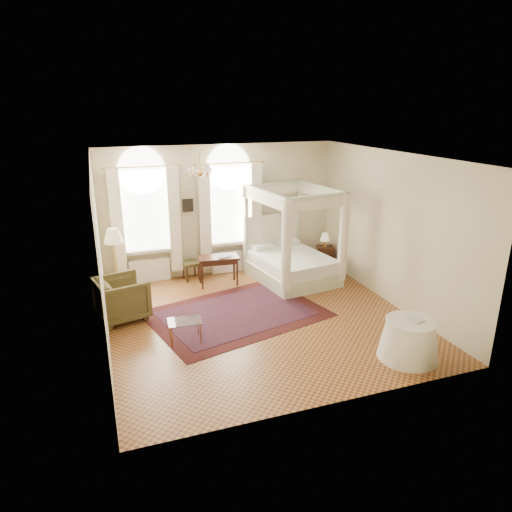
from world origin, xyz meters
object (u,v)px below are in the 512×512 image
(floor_lamp, at_px, (114,240))
(nightstand, at_px, (325,257))
(coffee_table, at_px, (185,323))
(canopy_bed, at_px, (292,260))
(stool, at_px, (191,265))
(armchair, at_px, (122,298))
(writing_desk, at_px, (218,261))
(side_table, at_px, (409,339))

(floor_lamp, bearing_deg, nightstand, 3.94)
(coffee_table, bearing_deg, nightstand, 32.74)
(nightstand, relative_size, floor_lamp, 0.36)
(canopy_bed, xyz_separation_m, coffee_table, (-3.15, -2.25, -0.15))
(nightstand, relative_size, stool, 1.27)
(floor_lamp, bearing_deg, stool, 20.68)
(canopy_bed, height_order, stool, canopy_bed)
(stool, bearing_deg, armchair, -135.94)
(canopy_bed, bearing_deg, stool, 160.36)
(armchair, bearing_deg, writing_desk, -77.34)
(nightstand, xyz_separation_m, coffee_table, (-4.35, -2.80, 0.08))
(canopy_bed, bearing_deg, nightstand, 24.58)
(nightstand, distance_m, stool, 3.62)
(nightstand, xyz_separation_m, floor_lamp, (-5.40, -0.37, 1.11))
(side_table, bearing_deg, coffee_table, 152.29)
(writing_desk, xyz_separation_m, floor_lamp, (-2.37, -0.11, 0.79))
(stool, bearing_deg, coffee_table, -103.56)
(canopy_bed, relative_size, armchair, 2.45)
(canopy_bed, distance_m, floor_lamp, 4.29)
(stool, relative_size, armchair, 0.48)
(floor_lamp, xyz_separation_m, side_table, (4.60, -4.29, -1.06))
(writing_desk, distance_m, stool, 0.83)
(canopy_bed, height_order, writing_desk, canopy_bed)
(stool, bearing_deg, side_table, -60.56)
(stool, xyz_separation_m, coffee_table, (-0.75, -3.10, -0.02))
(armchair, xyz_separation_m, floor_lamp, (-0.03, 1.04, 0.97))
(canopy_bed, relative_size, nightstand, 3.99)
(stool, bearing_deg, floor_lamp, -159.32)
(side_table, bearing_deg, writing_desk, 116.87)
(canopy_bed, bearing_deg, writing_desk, 170.91)
(armchair, distance_m, side_table, 5.62)
(armchair, relative_size, side_table, 0.93)
(stool, height_order, floor_lamp, floor_lamp)
(stool, xyz_separation_m, floor_lamp, (-1.80, -0.68, 1.02))
(stool, bearing_deg, nightstand, -4.87)
(floor_lamp, height_order, side_table, floor_lamp)
(writing_desk, bearing_deg, nightstand, 4.86)
(coffee_table, height_order, side_table, side_table)
(coffee_table, bearing_deg, armchair, 126.38)
(stool, distance_m, coffee_table, 3.19)
(canopy_bed, height_order, floor_lamp, canopy_bed)
(nightstand, relative_size, coffee_table, 0.93)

